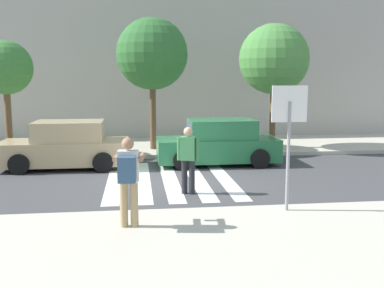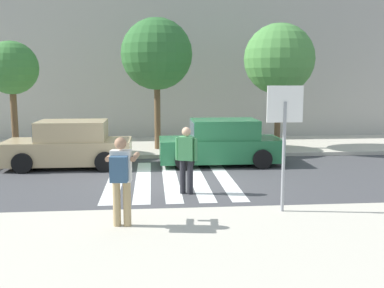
{
  "view_description": "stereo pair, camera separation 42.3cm",
  "coord_description": "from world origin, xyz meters",
  "px_view_note": "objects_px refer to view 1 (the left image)",
  "views": [
    {
      "loc": [
        -0.95,
        -12.65,
        2.99
      ],
      "look_at": [
        0.6,
        -0.2,
        1.1
      ],
      "focal_mm": 42.0,
      "sensor_mm": 36.0,
      "label": 1
    },
    {
      "loc": [
        -0.53,
        -12.69,
        2.99
      ],
      "look_at": [
        0.6,
        -0.2,
        1.1
      ],
      "focal_mm": 42.0,
      "sensor_mm": 36.0,
      "label": 2
    }
  ],
  "objects_px": {
    "pedestrian_crossing": "(188,156)",
    "parked_car_green": "(218,143)",
    "parked_car_tan": "(66,146)",
    "street_tree_west": "(5,69)",
    "street_tree_east": "(274,59)",
    "stop_sign": "(289,120)",
    "photographer_with_backpack": "(128,174)",
    "street_tree_center": "(152,54)"
  },
  "relations": [
    {
      "from": "pedestrian_crossing",
      "to": "parked_car_tan",
      "type": "distance_m",
      "value": 5.21
    },
    {
      "from": "stop_sign",
      "to": "photographer_with_backpack",
      "type": "relative_size",
      "value": 1.55
    },
    {
      "from": "street_tree_center",
      "to": "pedestrian_crossing",
      "type": "bearing_deg",
      "value": -84.37
    },
    {
      "from": "parked_car_green",
      "to": "street_tree_west",
      "type": "relative_size",
      "value": 0.99
    },
    {
      "from": "pedestrian_crossing",
      "to": "street_tree_east",
      "type": "relative_size",
      "value": 0.35
    },
    {
      "from": "stop_sign",
      "to": "street_tree_east",
      "type": "xyz_separation_m",
      "value": [
        2.27,
        8.44,
        1.57
      ]
    },
    {
      "from": "photographer_with_backpack",
      "to": "street_tree_east",
      "type": "bearing_deg",
      "value": 58.44
    },
    {
      "from": "pedestrian_crossing",
      "to": "parked_car_green",
      "type": "xyz_separation_m",
      "value": [
        1.48,
        3.77,
        -0.25
      ]
    },
    {
      "from": "photographer_with_backpack",
      "to": "street_tree_east",
      "type": "height_order",
      "value": "street_tree_east"
    },
    {
      "from": "photographer_with_backpack",
      "to": "street_tree_center",
      "type": "height_order",
      "value": "street_tree_center"
    },
    {
      "from": "street_tree_west",
      "to": "street_tree_east",
      "type": "relative_size",
      "value": 0.84
    },
    {
      "from": "parked_car_green",
      "to": "street_tree_west",
      "type": "height_order",
      "value": "street_tree_west"
    },
    {
      "from": "stop_sign",
      "to": "pedestrian_crossing",
      "type": "relative_size",
      "value": 1.55
    },
    {
      "from": "parked_car_tan",
      "to": "street_tree_west",
      "type": "relative_size",
      "value": 0.99
    },
    {
      "from": "parked_car_green",
      "to": "street_tree_center",
      "type": "height_order",
      "value": "street_tree_center"
    },
    {
      "from": "parked_car_tan",
      "to": "parked_car_green",
      "type": "bearing_deg",
      "value": -0.0
    },
    {
      "from": "parked_car_tan",
      "to": "street_tree_west",
      "type": "bearing_deg",
      "value": 138.43
    },
    {
      "from": "pedestrian_crossing",
      "to": "photographer_with_backpack",
      "type": "bearing_deg",
      "value": -117.3
    },
    {
      "from": "street_tree_east",
      "to": "parked_car_tan",
      "type": "bearing_deg",
      "value": -161.83
    },
    {
      "from": "stop_sign",
      "to": "parked_car_tan",
      "type": "relative_size",
      "value": 0.65
    },
    {
      "from": "stop_sign",
      "to": "parked_car_green",
      "type": "distance_m",
      "value": 6.07
    },
    {
      "from": "photographer_with_backpack",
      "to": "street_tree_east",
      "type": "relative_size",
      "value": 0.35
    },
    {
      "from": "parked_car_green",
      "to": "street_tree_center",
      "type": "relative_size",
      "value": 0.8
    },
    {
      "from": "parked_car_green",
      "to": "pedestrian_crossing",
      "type": "bearing_deg",
      "value": -111.46
    },
    {
      "from": "stop_sign",
      "to": "parked_car_green",
      "type": "relative_size",
      "value": 0.65
    },
    {
      "from": "pedestrian_crossing",
      "to": "parked_car_tan",
      "type": "xyz_separation_m",
      "value": [
        -3.59,
        3.77,
        -0.25
      ]
    },
    {
      "from": "street_tree_west",
      "to": "parked_car_green",
      "type": "bearing_deg",
      "value": -15.64
    },
    {
      "from": "parked_car_green",
      "to": "street_tree_east",
      "type": "bearing_deg",
      "value": 43.55
    },
    {
      "from": "photographer_with_backpack",
      "to": "parked_car_tan",
      "type": "distance_m",
      "value": 6.95
    },
    {
      "from": "pedestrian_crossing",
      "to": "parked_car_tan",
      "type": "relative_size",
      "value": 0.42
    },
    {
      "from": "street_tree_east",
      "to": "street_tree_west",
      "type": "bearing_deg",
      "value": -177.35
    },
    {
      "from": "photographer_with_backpack",
      "to": "parked_car_tan",
      "type": "height_order",
      "value": "photographer_with_backpack"
    },
    {
      "from": "stop_sign",
      "to": "street_tree_west",
      "type": "xyz_separation_m",
      "value": [
        -7.82,
        7.98,
        1.18
      ]
    },
    {
      "from": "street_tree_center",
      "to": "stop_sign",
      "type": "bearing_deg",
      "value": -73.68
    },
    {
      "from": "parked_car_tan",
      "to": "stop_sign",
      "type": "bearing_deg",
      "value": -47.14
    },
    {
      "from": "stop_sign",
      "to": "street_tree_east",
      "type": "relative_size",
      "value": 0.54
    },
    {
      "from": "pedestrian_crossing",
      "to": "street_tree_east",
      "type": "height_order",
      "value": "street_tree_east"
    },
    {
      "from": "street_tree_west",
      "to": "street_tree_center",
      "type": "height_order",
      "value": "street_tree_center"
    },
    {
      "from": "parked_car_tan",
      "to": "photographer_with_backpack",
      "type": "bearing_deg",
      "value": -72.14
    },
    {
      "from": "pedestrian_crossing",
      "to": "parked_car_tan",
      "type": "height_order",
      "value": "pedestrian_crossing"
    },
    {
      "from": "photographer_with_backpack",
      "to": "parked_car_tan",
      "type": "xyz_separation_m",
      "value": [
        -2.13,
        6.6,
        -0.44
      ]
    },
    {
      "from": "stop_sign",
      "to": "parked_car_tan",
      "type": "bearing_deg",
      "value": 132.86
    }
  ]
}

